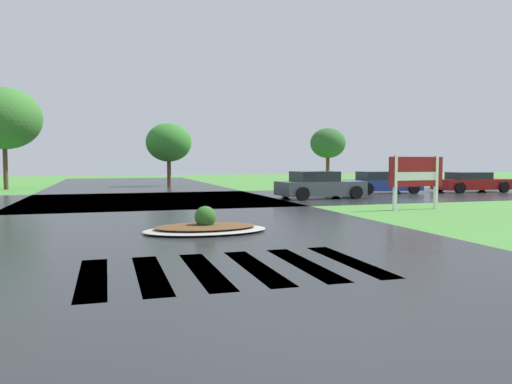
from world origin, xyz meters
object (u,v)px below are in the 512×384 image
estate_billboard (416,174)px  car_blue_compact (471,182)px  car_silver_hatch (319,186)px  median_island (205,227)px  car_white_sedan (381,183)px

estate_billboard → car_blue_compact: size_ratio=0.54×
estate_billboard → car_silver_hatch: (-1.19, 6.21, -0.71)m
median_island → car_blue_compact: 21.47m
estate_billboard → car_blue_compact: bearing=-143.5°
median_island → car_white_sedan: size_ratio=0.76×
estate_billboard → car_white_sedan: estate_billboard is taller
car_silver_hatch → median_island: bearing=-130.9°
car_silver_hatch → car_white_sedan: car_silver_hatch is taller
car_blue_compact → car_silver_hatch: bearing=-169.1°
car_silver_hatch → car_white_sedan: bearing=23.5°
estate_billboard → median_island: size_ratio=0.75×
median_island → car_white_sedan: bearing=44.2°
estate_billboard → car_silver_hatch: size_ratio=0.57×
car_white_sedan → car_blue_compact: bearing=-3.8°
car_white_sedan → car_silver_hatch: bearing=-151.0°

